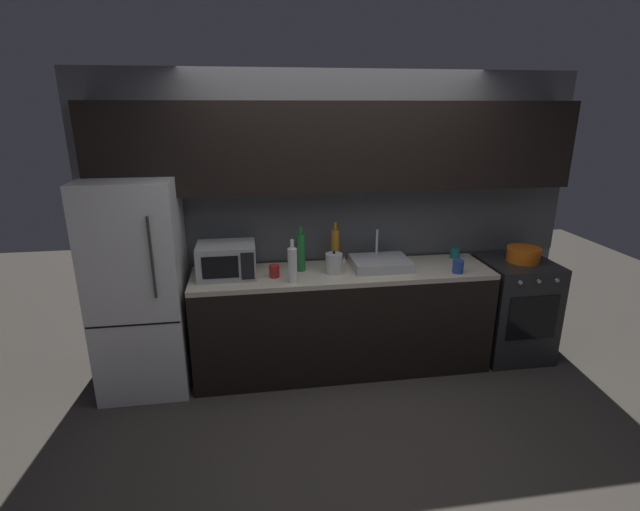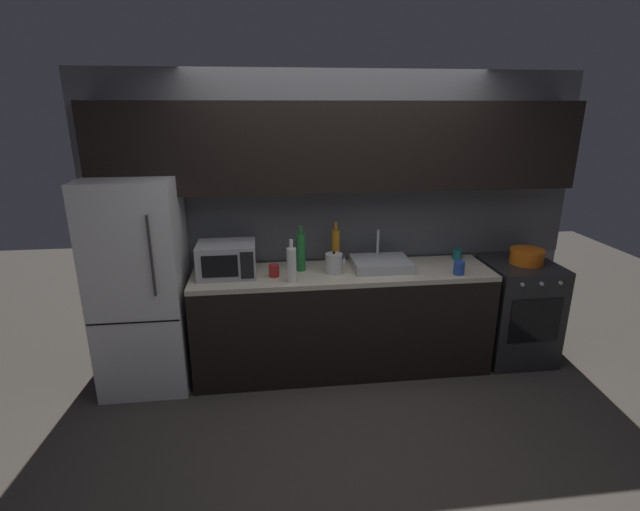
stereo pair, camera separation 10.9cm
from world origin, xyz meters
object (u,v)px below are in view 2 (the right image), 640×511
(refrigerator, at_px, (141,285))
(kettle, at_px, (334,263))
(microwave, at_px, (227,259))
(mug_red, at_px, (274,271))
(wine_bottle_amber, at_px, (336,247))
(wine_bottle_green, at_px, (301,252))
(oven_range, at_px, (516,311))
(cooking_pot, at_px, (527,256))
(mug_teal, at_px, (457,254))
(wine_bottle_white, at_px, (292,264))
(mug_blue, at_px, (459,268))

(refrigerator, relative_size, kettle, 9.02)
(microwave, distance_m, mug_red, 0.39)
(wine_bottle_amber, bearing_deg, wine_bottle_green, -159.98)
(oven_range, distance_m, kettle, 1.75)
(oven_range, height_order, wine_bottle_green, wine_bottle_green)
(wine_bottle_green, relative_size, mug_red, 3.80)
(microwave, bearing_deg, oven_range, -0.44)
(cooking_pot, bearing_deg, wine_bottle_amber, 173.92)
(kettle, distance_m, mug_teal, 1.17)
(refrigerator, distance_m, wine_bottle_white, 1.22)
(wine_bottle_white, relative_size, wine_bottle_green, 0.90)
(microwave, height_order, wine_bottle_white, wine_bottle_white)
(wine_bottle_white, xyz_separation_m, mug_teal, (1.51, 0.38, -0.10))
(wine_bottle_white, height_order, mug_blue, wine_bottle_white)
(wine_bottle_green, relative_size, mug_blue, 3.47)
(microwave, bearing_deg, mug_blue, -6.42)
(refrigerator, xyz_separation_m, kettle, (1.54, -0.04, 0.13))
(oven_range, distance_m, mug_teal, 0.74)
(mug_red, bearing_deg, oven_range, 1.53)
(refrigerator, bearing_deg, wine_bottle_green, 2.83)
(mug_teal, bearing_deg, oven_range, -19.58)
(kettle, height_order, wine_bottle_green, wine_bottle_green)
(wine_bottle_white, height_order, mug_red, wine_bottle_white)
(wine_bottle_amber, bearing_deg, kettle, -102.45)
(oven_range, bearing_deg, wine_bottle_amber, 173.76)
(refrigerator, bearing_deg, mug_blue, -4.31)
(refrigerator, bearing_deg, cooking_pot, 0.00)
(refrigerator, height_order, cooking_pot, refrigerator)
(mug_blue, bearing_deg, wine_bottle_green, 168.62)
(wine_bottle_amber, bearing_deg, refrigerator, -173.68)
(wine_bottle_white, height_order, mug_teal, wine_bottle_white)
(kettle, bearing_deg, mug_red, -177.67)
(microwave, xyz_separation_m, mug_blue, (1.87, -0.21, -0.08))
(kettle, bearing_deg, wine_bottle_white, -156.41)
(cooking_pot, bearing_deg, wine_bottle_white, -174.60)
(wine_bottle_white, distance_m, wine_bottle_amber, 0.55)
(wine_bottle_amber, bearing_deg, microwave, -170.17)
(kettle, xyz_separation_m, wine_bottle_amber, (0.05, 0.22, 0.08))
(refrigerator, xyz_separation_m, mug_teal, (2.69, 0.18, 0.09))
(wine_bottle_green, height_order, wine_bottle_amber, wine_bottle_green)
(wine_bottle_amber, relative_size, mug_teal, 4.06)
(kettle, bearing_deg, wine_bottle_green, 158.68)
(wine_bottle_green, xyz_separation_m, wine_bottle_amber, (0.31, 0.11, -0.00))
(kettle, bearing_deg, refrigerator, 178.55)
(oven_range, xyz_separation_m, cooking_pot, (0.03, 0.00, 0.51))
(oven_range, bearing_deg, wine_bottle_white, -174.56)
(oven_range, relative_size, mug_teal, 9.68)
(wine_bottle_green, bearing_deg, mug_red, -151.77)
(wine_bottle_amber, height_order, mug_blue, wine_bottle_amber)
(oven_range, xyz_separation_m, mug_blue, (-0.66, -0.19, 0.50))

